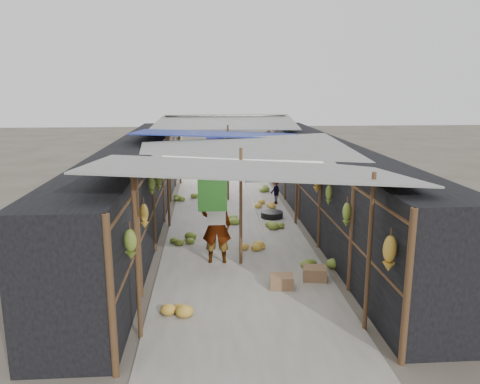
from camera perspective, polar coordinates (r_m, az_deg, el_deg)
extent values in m
plane|color=#6B6356|center=(7.83, 1.77, -16.82)|extent=(80.00, 80.00, 0.00)
cube|color=#9E998E|center=(13.84, -0.96, -3.43)|extent=(3.60, 16.00, 0.02)
cube|color=black|center=(13.69, -12.34, 1.01)|extent=(1.40, 15.00, 2.30)
cube|color=black|center=(13.97, 10.15, 1.34)|extent=(1.40, 15.00, 2.30)
cube|color=#986E4D|center=(9.32, 5.09, -10.87)|extent=(0.49, 0.41, 0.27)
cube|color=#986E4D|center=(9.77, 9.09, -9.82)|extent=(0.52, 0.45, 0.28)
cube|color=#986E4D|center=(16.80, -3.42, -0.04)|extent=(0.58, 0.53, 0.31)
cylinder|color=black|center=(14.07, 3.90, -2.80)|extent=(0.66, 0.66, 0.20)
imported|color=silver|center=(10.33, -2.89, -4.05)|extent=(0.67, 0.46, 1.76)
imported|color=navy|center=(15.62, -3.60, 1.90)|extent=(0.97, 0.79, 1.86)
imported|color=#4D4A43|center=(15.64, 4.28, 0.10)|extent=(0.46, 0.65, 0.90)
cylinder|color=brown|center=(7.32, -12.46, -8.05)|extent=(0.07, 0.07, 2.60)
cylinder|color=brown|center=(7.66, 15.47, -7.26)|extent=(0.07, 0.07, 2.60)
cylinder|color=brown|center=(10.13, 0.10, -1.91)|extent=(0.07, 0.07, 2.60)
cylinder|color=brown|center=(13.07, -8.76, 1.28)|extent=(0.07, 0.07, 2.60)
cylinder|color=brown|center=(13.27, 6.93, 1.51)|extent=(0.07, 0.07, 2.60)
cylinder|color=brown|center=(15.99, -1.47, 3.51)|extent=(0.07, 0.07, 2.60)
cylinder|color=brown|center=(18.98, -7.35, 4.87)|extent=(0.07, 0.07, 2.60)
cylinder|color=brown|center=(19.11, 3.53, 5.00)|extent=(0.07, 0.07, 2.60)
cube|color=gray|center=(7.92, 1.16, 2.85)|extent=(5.21, 3.19, 0.52)
cube|color=gray|center=(11.11, 0.68, 4.92)|extent=(5.23, 3.73, 0.50)
cube|color=navy|center=(14.35, -1.62, 7.09)|extent=(5.40, 3.60, 0.41)
cube|color=gray|center=(17.63, -1.76, 8.46)|extent=(5.37, 3.66, 0.27)
cube|color=gray|center=(20.02, -1.76, 9.26)|extent=(5.00, 1.99, 0.24)
cylinder|color=brown|center=(13.46, -9.56, 4.82)|extent=(0.06, 15.00, 0.06)
cylinder|color=brown|center=(13.67, 7.44, 5.01)|extent=(0.06, 15.00, 0.06)
cylinder|color=gray|center=(13.41, -0.99, 4.97)|extent=(0.02, 15.00, 0.02)
cube|color=navy|center=(17.24, -3.05, 5.68)|extent=(0.65, 0.03, 0.60)
cube|color=silver|center=(15.92, -0.18, 5.20)|extent=(0.60, 0.03, 0.55)
cube|color=navy|center=(12.26, 1.90, 2.69)|extent=(0.55, 0.03, 0.65)
cube|color=#2D7226|center=(9.57, -3.38, -0.33)|extent=(0.60, 0.03, 0.70)
cube|color=#1956A7|center=(14.38, -2.95, 4.28)|extent=(0.70, 0.03, 0.60)
ellipsoid|color=olive|center=(7.23, -13.20, -6.22)|extent=(0.20, 0.17, 0.48)
ellipsoid|color=gold|center=(8.74, -11.61, -2.91)|extent=(0.16, 0.14, 0.47)
ellipsoid|color=olive|center=(9.92, -10.74, 0.77)|extent=(0.15, 0.13, 0.40)
ellipsoid|color=olive|center=(11.30, -9.92, 1.37)|extent=(0.16, 0.14, 0.52)
ellipsoid|color=olive|center=(12.40, -9.41, 2.31)|extent=(0.16, 0.14, 0.50)
ellipsoid|color=olive|center=(14.06, -8.81, 3.96)|extent=(0.19, 0.16, 0.48)
ellipsoid|color=olive|center=(15.69, -8.32, 4.28)|extent=(0.15, 0.13, 0.37)
ellipsoid|color=gold|center=(16.96, -8.01, 4.87)|extent=(0.18, 0.15, 0.37)
ellipsoid|color=olive|center=(18.61, -7.67, 5.36)|extent=(0.17, 0.15, 0.53)
ellipsoid|color=olive|center=(20.46, -7.37, 6.49)|extent=(0.20, 0.17, 0.37)
ellipsoid|color=gold|center=(7.10, 17.76, -7.17)|extent=(0.20, 0.17, 0.55)
ellipsoid|color=olive|center=(8.98, 12.88, -2.72)|extent=(0.16, 0.14, 0.47)
ellipsoid|color=olive|center=(10.20, 10.78, -0.35)|extent=(0.14, 0.12, 0.44)
ellipsoid|color=gold|center=(11.22, 9.37, 1.28)|extent=(0.19, 0.16, 0.56)
ellipsoid|color=olive|center=(13.12, 7.40, 2.80)|extent=(0.20, 0.17, 0.46)
ellipsoid|color=olive|center=(14.36, 6.40, 3.11)|extent=(0.18, 0.15, 0.57)
ellipsoid|color=gold|center=(16.23, 5.18, 5.55)|extent=(0.14, 0.12, 0.36)
ellipsoid|color=olive|center=(17.16, 4.67, 5.78)|extent=(0.18, 0.15, 0.51)
ellipsoid|color=olive|center=(18.81, 3.90, 6.19)|extent=(0.15, 0.13, 0.49)
ellipsoid|color=olive|center=(20.65, 3.18, 6.62)|extent=(0.18, 0.15, 0.36)
ellipsoid|color=gold|center=(8.46, -8.08, -13.65)|extent=(0.47, 0.40, 0.24)
ellipsoid|color=olive|center=(10.32, 9.85, -8.52)|extent=(0.61, 0.52, 0.31)
ellipsoid|color=olive|center=(13.04, 4.63, -3.97)|extent=(0.49, 0.42, 0.24)
ellipsoid|color=olive|center=(11.88, -7.15, -5.63)|extent=(0.55, 0.47, 0.28)
ellipsoid|color=olive|center=(13.51, -1.60, -3.34)|extent=(0.48, 0.41, 0.24)
ellipsoid|color=gold|center=(15.37, 3.26, -1.21)|extent=(0.65, 0.56, 0.33)
ellipsoid|color=olive|center=(17.66, 2.62, 0.63)|extent=(0.66, 0.56, 0.33)
ellipsoid|color=gold|center=(11.36, 1.86, -6.31)|extent=(0.62, 0.52, 0.31)
ellipsoid|color=olive|center=(16.23, -6.62, -0.52)|extent=(0.66, 0.56, 0.33)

